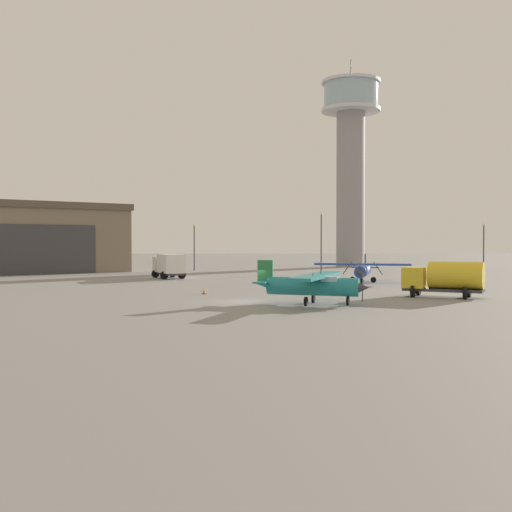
{
  "coord_description": "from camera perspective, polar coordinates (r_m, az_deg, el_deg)",
  "views": [
    {
      "loc": [
        -0.13,
        -48.08,
        4.64
      ],
      "look_at": [
        0.88,
        20.48,
        3.09
      ],
      "focal_mm": 43.58,
      "sensor_mm": 36.0,
      "label": 1
    }
  ],
  "objects": [
    {
      "name": "light_post_north",
      "position": [
        101.19,
        -5.69,
        1.26
      ],
      "size": [
        0.44,
        0.44,
        7.59
      ],
      "color": "#38383D",
      "rests_on": "ground_plane"
    },
    {
      "name": "control_tower",
      "position": [
        118.9,
        8.68,
        9.62
      ],
      "size": [
        10.92,
        10.92,
        38.67
      ],
      "color": "gray",
      "rests_on": "ground_plane"
    },
    {
      "name": "light_post_east",
      "position": [
        93.67,
        6.01,
        1.75
      ],
      "size": [
        0.44,
        0.44,
        9.09
      ],
      "color": "#38383D",
      "rests_on": "ground_plane"
    },
    {
      "name": "airplane_blue",
      "position": [
        72.01,
        9.78,
        -1.22
      ],
      "size": [
        10.88,
        8.52,
        3.22
      ],
      "rotation": [
        0.0,
        0.0,
        4.44
      ],
      "color": "#2847A8",
      "rests_on": "ground_plane"
    },
    {
      "name": "truck_fuel_tanker_yellow",
      "position": [
        54.27,
        16.96,
        -1.9
      ],
      "size": [
        6.81,
        5.09,
        3.03
      ],
      "rotation": [
        0.0,
        0.0,
        2.66
      ],
      "color": "#38383D",
      "rests_on": "ground_plane"
    },
    {
      "name": "traffic_cone_near_right",
      "position": [
        55.54,
        -4.78,
        -3.19
      ],
      "size": [
        0.36,
        0.36,
        0.61
      ],
      "color": "black",
      "rests_on": "ground_plane"
    },
    {
      "name": "light_post_west",
      "position": [
        100.25,
        20.17,
        1.17
      ],
      "size": [
        0.44,
        0.44,
        7.53
      ],
      "color": "#38383D",
      "rests_on": "ground_plane"
    },
    {
      "name": "ground_plane",
      "position": [
        48.3,
        -0.68,
        -4.22
      ],
      "size": [
        400.0,
        400.0,
        0.0
      ],
      "primitive_type": "plane",
      "color": "gray"
    },
    {
      "name": "airplane_teal",
      "position": [
        46.32,
        5.1,
        -2.57
      ],
      "size": [
        8.61,
        10.92,
        3.26
      ],
      "rotation": [
        0.0,
        0.0,
        5.95
      ],
      "color": "teal",
      "rests_on": "ground_plane"
    },
    {
      "name": "hangar",
      "position": [
        102.35,
        -20.2,
        1.57
      ],
      "size": [
        32.92,
        31.09,
        10.5
      ],
      "rotation": [
        0.0,
        0.0,
        -0.96
      ],
      "color": "#7A6B56",
      "rests_on": "ground_plane"
    },
    {
      "name": "truck_box_white",
      "position": [
        79.92,
        -7.99,
        -0.81
      ],
      "size": [
        4.87,
        6.76,
        3.09
      ],
      "rotation": [
        0.0,
        0.0,
        1.99
      ],
      "color": "#38383D",
      "rests_on": "ground_plane"
    }
  ]
}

